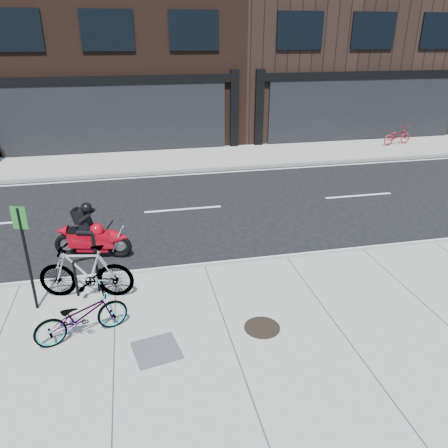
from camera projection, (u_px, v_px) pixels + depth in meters
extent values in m
plane|color=black|center=(192.00, 236.00, 11.90)|extent=(120.00, 120.00, 0.00)
cube|color=gray|center=(235.00, 354.00, 7.39)|extent=(60.00, 6.00, 0.13)
cube|color=gray|center=(166.00, 160.00, 18.82)|extent=(60.00, 3.50, 0.13)
cube|color=black|center=(329.00, 11.00, 24.33)|extent=(12.00, 10.00, 12.50)
cylinder|color=black|center=(76.00, 279.00, 8.77)|extent=(0.06, 0.06, 0.79)
cylinder|color=black|center=(98.00, 274.00, 8.97)|extent=(0.06, 0.06, 0.79)
cylinder|color=black|center=(84.00, 259.00, 8.71)|extent=(0.43, 0.18, 0.06)
imported|color=gray|center=(81.00, 316.00, 7.58)|extent=(1.72, 1.06, 0.85)
imported|color=gray|center=(86.00, 271.00, 8.70)|extent=(1.97, 0.91, 1.14)
torus|color=black|center=(120.00, 246.00, 10.65)|extent=(0.62, 0.27, 0.61)
torus|color=black|center=(67.00, 245.00, 10.69)|extent=(0.62, 0.27, 0.61)
cube|color=maroon|center=(92.00, 239.00, 10.60)|extent=(1.15, 0.61, 0.35)
cone|color=maroon|center=(120.00, 237.00, 10.56)|extent=(0.50, 0.49, 0.40)
sphere|color=maroon|center=(96.00, 230.00, 10.50)|extent=(0.37, 0.37, 0.37)
cube|color=black|center=(80.00, 231.00, 10.52)|extent=(0.55, 0.37, 0.11)
cylinder|color=silver|center=(75.00, 243.00, 10.85)|extent=(0.51, 0.20, 0.08)
cube|color=black|center=(83.00, 219.00, 10.39)|extent=(0.43, 0.41, 0.54)
cube|color=black|center=(77.00, 216.00, 10.37)|extent=(0.27, 0.32, 0.37)
sphere|color=black|center=(86.00, 208.00, 10.28)|extent=(0.27, 0.27, 0.27)
imported|color=maroon|center=(397.00, 136.00, 21.03)|extent=(1.69, 0.92, 0.84)
cylinder|color=black|center=(262.00, 327.00, 7.95)|extent=(0.70, 0.70, 0.02)
cube|color=#57575A|center=(157.00, 350.00, 7.38)|extent=(0.88, 0.88, 0.02)
cylinder|color=black|center=(28.00, 260.00, 8.12)|extent=(0.06, 0.06, 2.10)
cube|color=#1C641F|center=(19.00, 218.00, 7.77)|extent=(0.28, 0.11, 0.43)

